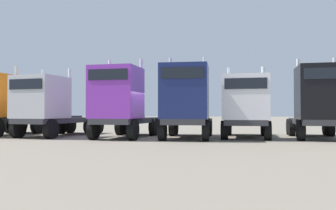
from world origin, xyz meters
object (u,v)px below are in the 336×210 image
semi_truck_navy (186,101)px  semi_truck_black (319,101)px  semi_truck_silver (48,106)px  semi_truck_purple (121,102)px  semi_truck_white (246,106)px

semi_truck_navy → semi_truck_black: 7.10m
semi_truck_black → semi_truck_silver: bearing=-84.5°
semi_truck_silver → semi_truck_navy: size_ratio=1.10×
semi_truck_silver → semi_truck_black: (15.20, 0.64, 0.19)m
semi_truck_navy → semi_truck_silver: bearing=-94.1°
semi_truck_silver → semi_truck_purple: semi_truck_purple is taller
semi_truck_purple → semi_truck_white: bearing=103.1°
semi_truck_white → semi_truck_black: semi_truck_black is taller
semi_truck_silver → semi_truck_purple: bearing=91.9°
semi_truck_silver → semi_truck_white: bearing=101.3°
semi_truck_black → semi_truck_navy: bearing=-77.9°
semi_truck_white → semi_truck_black: size_ratio=0.94×
semi_truck_purple → semi_truck_black: size_ratio=1.03×
semi_truck_navy → semi_truck_white: size_ratio=1.04×
semi_truck_purple → semi_truck_navy: (3.61, 0.02, 0.02)m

